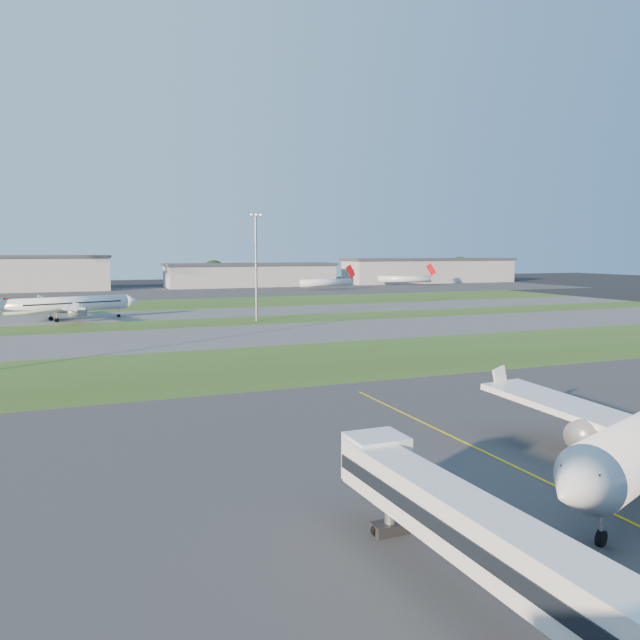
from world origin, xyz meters
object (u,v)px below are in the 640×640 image
jet_bridge (505,550)px  light_mast_centre (256,260)px  airliner_taxiing (66,305)px  mini_jet_near (327,283)px  mini_jet_far (405,279)px

jet_bridge → light_mast_centre: light_mast_centre is taller
jet_bridge → airliner_taxiing: size_ratio=0.77×
jet_bridge → light_mast_centre: bearing=78.6°
mini_jet_near → mini_jet_far: (50.03, 19.15, 0.00)m
airliner_taxiing → mini_jet_far: bearing=-161.5°
airliner_taxiing → mini_jet_near: airliner_taxiing is taller
jet_bridge → airliner_taxiing: (-17.58, 142.10, -0.09)m
jet_bridge → mini_jet_far: mini_jet_far is taller
mini_jet_near → light_mast_centre: (-62.91, -107.36, 11.53)m
jet_bridge → light_mast_centre: (24.81, 123.24, 10.81)m
jet_bridge → mini_jet_near: bearing=69.2°
mini_jet_near → light_mast_centre: bearing=-130.6°
mini_jet_far → mini_jet_near: bearing=-134.7°
light_mast_centre → mini_jet_far: bearing=48.2°
jet_bridge → airliner_taxiing: bearing=97.1°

